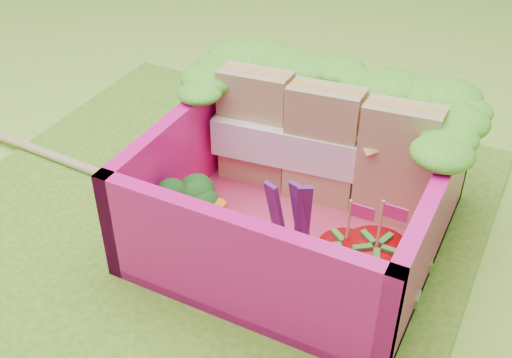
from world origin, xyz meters
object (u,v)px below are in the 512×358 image
object	(u,v)px
bento_box	(300,188)
broccoli	(186,202)
strawberry_left	(344,265)
strawberry_right	(373,271)
chopsticks	(71,162)
sandwich_stack	(324,146)

from	to	relation	value
bento_box	broccoli	world-z (taller)	bento_box
strawberry_left	strawberry_right	world-z (taller)	strawberry_right
strawberry_left	chopsticks	xyz separation A→B (m)	(-1.71, 0.24, -0.16)
sandwich_stack	broccoli	size ratio (longest dim) A/B	3.59
bento_box	sandwich_stack	world-z (taller)	sandwich_stack
strawberry_left	strawberry_right	bearing A→B (deg)	0.45
broccoli	strawberry_right	distance (m)	0.91
bento_box	broccoli	xyz separation A→B (m)	(-0.45, -0.29, -0.04)
sandwich_stack	strawberry_left	xyz separation A→B (m)	(0.33, -0.55, -0.18)
broccoli	chopsticks	size ratio (longest dim) A/B	0.14
broccoli	strawberry_left	size ratio (longest dim) A/B	0.66
broccoli	strawberry_right	world-z (taller)	strawberry_right
broccoli	sandwich_stack	bearing A→B (deg)	50.79
sandwich_stack	bento_box	bearing A→B (deg)	-91.15
sandwich_stack	chopsticks	bearing A→B (deg)	-166.97
sandwich_stack	strawberry_right	bearing A→B (deg)	-50.57
strawberry_right	chopsticks	bearing A→B (deg)	172.70
chopsticks	sandwich_stack	bearing A→B (deg)	13.03
sandwich_stack	strawberry_right	distance (m)	0.73
bento_box	chopsticks	bearing A→B (deg)	-177.74
bento_box	chopsticks	xyz separation A→B (m)	(-1.37, -0.05, -0.26)
bento_box	strawberry_left	xyz separation A→B (m)	(0.33, -0.29, -0.10)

